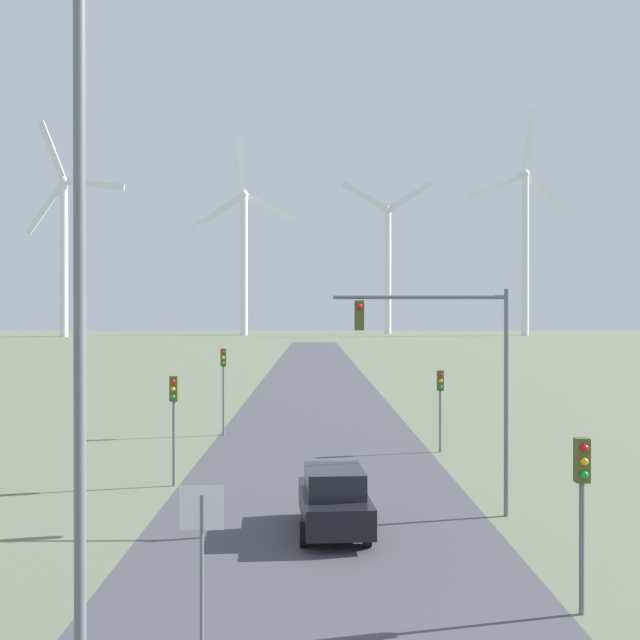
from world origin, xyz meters
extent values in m
cube|color=#47474C|center=(0.00, 48.00, 0.00)|extent=(10.00, 240.00, 0.01)
cylinder|color=slate|center=(-3.71, 8.68, 5.78)|extent=(0.18, 0.18, 11.57)
cylinder|color=slate|center=(-2.25, 11.12, 1.40)|extent=(0.07, 0.07, 2.79)
cube|color=white|center=(-2.25, 11.11, 2.56)|extent=(0.81, 0.01, 0.81)
cube|color=red|center=(-2.25, 11.12, 2.56)|extent=(0.76, 0.02, 0.76)
cylinder|color=slate|center=(-5.18, 24.12, 1.96)|extent=(0.11, 0.11, 3.92)
cube|color=#4C511E|center=(-5.18, 24.12, 3.47)|extent=(0.28, 0.24, 0.90)
sphere|color=red|center=(-5.18, 23.99, 3.74)|extent=(0.16, 0.16, 0.16)
sphere|color=gold|center=(-5.18, 23.99, 3.47)|extent=(0.16, 0.16, 0.16)
sphere|color=green|center=(-5.18, 23.99, 3.20)|extent=(0.16, 0.16, 0.16)
cylinder|color=slate|center=(5.23, 12.59, 1.79)|extent=(0.11, 0.11, 3.58)
cube|color=#4C511E|center=(5.23, 12.59, 3.13)|extent=(0.28, 0.24, 0.90)
sphere|color=red|center=(5.23, 12.45, 3.40)|extent=(0.16, 0.16, 0.16)
sphere|color=gold|center=(5.23, 12.45, 3.13)|extent=(0.16, 0.16, 0.16)
sphere|color=green|center=(5.23, 12.45, 2.86)|extent=(0.16, 0.16, 0.16)
cylinder|color=slate|center=(-4.76, 35.36, 2.20)|extent=(0.11, 0.11, 4.40)
cube|color=#4C511E|center=(-4.76, 35.36, 3.95)|extent=(0.28, 0.24, 0.90)
sphere|color=red|center=(-4.76, 35.23, 4.22)|extent=(0.16, 0.16, 0.16)
sphere|color=gold|center=(-4.76, 35.23, 3.95)|extent=(0.16, 0.16, 0.16)
sphere|color=green|center=(-4.76, 35.23, 3.68)|extent=(0.16, 0.16, 0.16)
cylinder|color=slate|center=(5.43, 30.61, 1.82)|extent=(0.11, 0.11, 3.63)
cube|color=#4C511E|center=(5.43, 30.61, 3.18)|extent=(0.28, 0.24, 0.90)
sphere|color=red|center=(5.43, 30.48, 3.45)|extent=(0.16, 0.16, 0.16)
sphere|color=gold|center=(5.43, 30.48, 3.18)|extent=(0.16, 0.16, 0.16)
sphere|color=green|center=(5.43, 30.48, 2.91)|extent=(0.16, 0.16, 0.16)
cylinder|color=slate|center=(5.62, 20.01, 3.44)|extent=(0.14, 0.14, 6.87)
cylinder|color=slate|center=(3.00, 20.01, 6.62)|extent=(5.24, 0.12, 0.12)
cube|color=#4C511E|center=(1.17, 20.01, 6.07)|extent=(0.28, 0.24, 0.90)
sphere|color=red|center=(1.17, 19.87, 6.34)|extent=(0.18, 0.18, 0.18)
cube|color=black|center=(0.37, 18.35, 0.73)|extent=(2.06, 4.21, 0.80)
cube|color=#1E2328|center=(0.37, 18.20, 1.48)|extent=(1.69, 2.20, 0.70)
cylinder|color=black|center=(-0.46, 19.62, 0.33)|extent=(0.22, 0.66, 0.66)
cylinder|color=black|center=(1.20, 19.62, 0.33)|extent=(0.22, 0.66, 0.66)
cylinder|color=black|center=(-0.46, 17.08, 0.33)|extent=(0.22, 0.66, 0.66)
cylinder|color=black|center=(1.20, 17.08, 0.33)|extent=(0.22, 0.66, 0.66)
cylinder|color=white|center=(-71.87, 213.23, 22.41)|extent=(2.20, 2.20, 44.82)
sphere|color=white|center=(-71.87, 213.23, 44.82)|extent=(2.60, 2.60, 2.60)
cube|color=white|center=(-62.44, 211.41, 43.55)|extent=(17.94, 3.94, 4.17)
cube|color=white|center=(-75.51, 213.94, 53.79)|extent=(8.51, 2.12, 17.41)
cube|color=white|center=(-77.68, 214.36, 37.14)|extent=(12.33, 2.86, 15.44)
cylinder|color=white|center=(-21.63, 229.89, 21.87)|extent=(2.20, 2.20, 43.75)
sphere|color=white|center=(-21.63, 229.89, 43.75)|extent=(2.60, 2.60, 2.60)
cube|color=white|center=(-13.30, 232.47, 39.84)|extent=(16.39, 5.51, 8.92)
cube|color=white|center=(-22.57, 229.60, 53.25)|extent=(3.61, 1.55, 17.91)
cube|color=white|center=(-29.03, 227.60, 38.14)|extent=(14.94, 5.06, 11.90)
cylinder|color=white|center=(24.94, 248.23, 20.81)|extent=(2.20, 2.20, 41.63)
sphere|color=white|center=(24.94, 248.23, 41.63)|extent=(2.60, 2.60, 2.60)
cube|color=white|center=(32.65, 249.38, 46.42)|extent=(15.34, 2.79, 10.43)
cube|color=white|center=(16.98, 247.03, 45.99)|extent=(15.71, 2.84, 9.68)
cube|color=white|center=(25.19, 248.26, 32.48)|extent=(2.31, 0.83, 17.05)
cylinder|color=white|center=(64.39, 224.38, 24.60)|extent=(2.20, 2.20, 49.20)
sphere|color=white|center=(64.39, 224.38, 49.20)|extent=(2.60, 2.60, 2.60)
cube|color=white|center=(65.80, 224.76, 59.33)|extent=(4.50, 1.66, 19.24)
cube|color=white|center=(55.21, 221.90, 45.40)|extent=(17.96, 5.31, 8.78)
cube|color=white|center=(72.15, 226.48, 42.86)|extent=(15.75, 4.71, 13.28)
camera|label=1|loc=(-0.22, -2.49, 6.06)|focal=42.00mm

